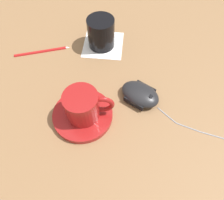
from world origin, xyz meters
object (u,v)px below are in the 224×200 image
coffee_cup (83,106)px  pen (42,51)px  saucer (83,115)px  computer_mouse (140,94)px  drinking_glass (101,33)px

coffee_cup → pen: coffee_cup is taller
coffee_cup → pen: bearing=105.6°
saucer → coffee_cup: bearing=-17.5°
computer_mouse → pen: bearing=131.9°
computer_mouse → drinking_glass: (-0.04, 0.21, 0.03)m
coffee_cup → drinking_glass: (0.10, 0.22, -0.00)m
computer_mouse → drinking_glass: size_ratio=1.40×
coffee_cup → drinking_glass: bearing=64.6°
saucer → drinking_glass: 0.24m
saucer → drinking_glass: bearing=63.5°
saucer → pen: size_ratio=0.88×
coffee_cup → computer_mouse: size_ratio=0.90×
saucer → computer_mouse: (0.14, 0.01, 0.01)m
coffee_cup → computer_mouse: bearing=4.0°
saucer → coffee_cup: size_ratio=1.32×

